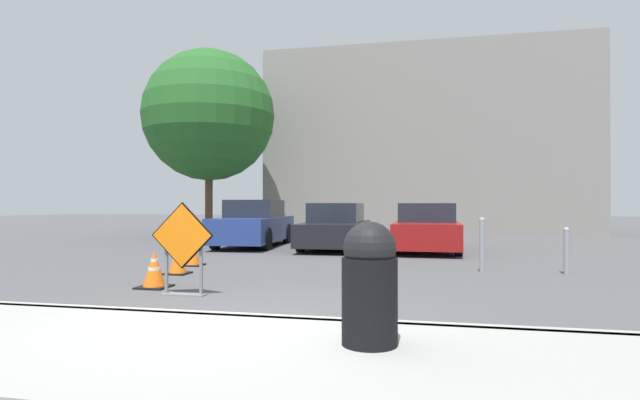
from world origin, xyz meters
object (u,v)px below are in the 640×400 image
Objects in this scene: road_closed_sign at (182,244)px; trash_bin at (370,282)px; traffic_cone_nearest at (154,270)px; parked_car_nearest at (254,225)px; traffic_cone_third at (192,252)px; parked_car_second at (336,227)px; bollard_nearest at (482,243)px; parked_car_third at (427,229)px; traffic_cone_second at (178,260)px; bollard_second at (567,249)px.

road_closed_sign is 4.00m from trash_bin.
traffic_cone_nearest is 0.57× the size of trash_bin.
traffic_cone_third is at bearing 91.05° from parked_car_nearest.
bollard_nearest is (3.86, -4.81, -0.07)m from parked_car_second.
traffic_cone_third is 5.58m from parked_car_second.
parked_car_nearest is at bearing 114.11° from trash_bin.
parked_car_second is at bearing -4.24° from parked_car_third.
parked_car_nearest is at bearing -6.22° from parked_car_second.
traffic_cone_second is at bearing -75.53° from traffic_cone_third.
traffic_cone_second is 0.13× the size of parked_car_third.
bollard_nearest is (5.48, 3.10, 0.29)m from traffic_cone_nearest.
traffic_cone_third is 0.67× the size of bollard_second.
parked_car_nearest reaches higher than bollard_second.
parked_car_third is at bearing 174.17° from parked_car_second.
parked_car_third reaches higher than traffic_cone_second.
road_closed_sign is 8.99m from parked_car_third.
parked_car_nearest is at bearing 102.60° from road_closed_sign.
traffic_cone_nearest is 1.04× the size of traffic_cone_second.
traffic_cone_second is at bearing -165.37° from bollard_nearest.
parked_car_nearest is 1.05× the size of parked_car_third.
parked_car_second is (1.62, 7.92, 0.35)m from traffic_cone_nearest.
road_closed_sign reaches higher than trash_bin.
trash_bin is at bearing -52.21° from traffic_cone_third.
bollard_second reaches higher than traffic_cone_nearest.
traffic_cone_nearest is 0.13× the size of parked_car_nearest.
bollard_nearest is at bearing 180.00° from bollard_second.
parked_car_third is at bearing 171.51° from parked_car_nearest.
traffic_cone_second is 0.53× the size of bollard_nearest.
bollard_second is (7.81, 0.22, 0.19)m from traffic_cone_third.
traffic_cone_second is 7.79m from parked_car_third.
bollard_nearest is at bearing 103.88° from parked_car_third.
bollard_second is at bearing 0.00° from bollard_nearest.
traffic_cone_third reaches higher than traffic_cone_second.
parked_car_nearest is 2.80m from parked_car_second.
traffic_cone_third is (-0.75, 2.88, 0.00)m from traffic_cone_nearest.
traffic_cone_third is 0.13× the size of parked_car_second.
trash_bin is (3.09, -2.53, -0.08)m from road_closed_sign.
parked_car_nearest is 8.36m from bollard_nearest.
road_closed_sign reaches higher than traffic_cone_second.
traffic_cone_third is at bearing -178.35° from bollard_second.
road_closed_sign is at bearing 140.64° from trash_bin.
parked_car_nearest is 4.37× the size of trash_bin.
traffic_cone_nearest is 8.26m from parked_car_nearest.
traffic_cone_second is 6.09m from bollard_nearest.
road_closed_sign is 1.26× the size of bollard_nearest.
bollard_second is at bearing 62.78° from trash_bin.
traffic_cone_nearest is at bearing -75.27° from traffic_cone_second.
parked_car_third is (5.15, 4.80, 0.35)m from traffic_cone_third.
traffic_cone_nearest is 0.14× the size of parked_car_third.
traffic_cone_second is at bearing 132.66° from trash_bin.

